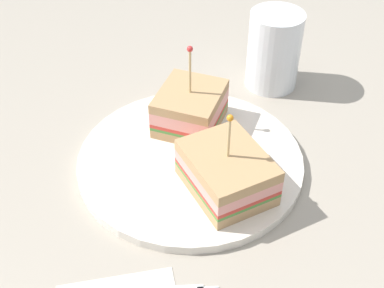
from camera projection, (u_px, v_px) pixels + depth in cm
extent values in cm
cube|color=#9E9384|center=(192.00, 170.00, 61.38)|extent=(114.23, 114.23, 2.00)
cylinder|color=silver|center=(192.00, 160.00, 60.35)|extent=(26.22, 26.22, 1.13)
cube|color=tan|center=(228.00, 184.00, 55.80)|extent=(11.14, 12.03, 1.30)
cube|color=#478438|center=(228.00, 178.00, 55.24)|extent=(11.14, 12.03, 0.40)
cube|color=red|center=(228.00, 175.00, 54.94)|extent=(11.14, 12.03, 0.50)
cube|color=#E59389|center=(229.00, 169.00, 54.37)|extent=(11.14, 12.03, 1.25)
cube|color=tan|center=(229.00, 160.00, 53.53)|extent=(11.14, 12.03, 1.30)
cylinder|color=tan|center=(231.00, 140.00, 51.69)|extent=(0.30, 0.30, 5.59)
sphere|color=orange|center=(232.00, 118.00, 49.85)|extent=(0.70, 0.70, 0.70)
cube|color=tan|center=(191.00, 120.00, 64.19)|extent=(9.71, 10.34, 1.20)
cube|color=#478438|center=(191.00, 115.00, 63.67)|extent=(9.71, 10.34, 0.40)
cube|color=red|center=(191.00, 112.00, 63.37)|extent=(9.71, 10.34, 0.50)
cube|color=#E59389|center=(191.00, 105.00, 62.68)|extent=(9.71, 10.34, 1.60)
cube|color=tan|center=(191.00, 96.00, 61.76)|extent=(9.71, 10.34, 1.20)
cylinder|color=tan|center=(191.00, 73.00, 59.64)|extent=(0.30, 0.30, 6.47)
sphere|color=red|center=(191.00, 49.00, 57.51)|extent=(0.70, 0.70, 0.70)
cylinder|color=#B74C33|center=(274.00, 60.00, 70.85)|extent=(6.36, 6.36, 7.66)
cylinder|color=white|center=(275.00, 50.00, 69.84)|extent=(7.22, 7.22, 10.73)
cube|color=silver|center=(210.00, 287.00, 47.90)|extent=(2.01, 0.27, 0.35)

